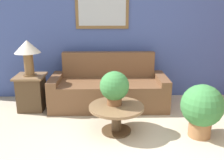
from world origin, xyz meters
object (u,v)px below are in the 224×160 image
object	(u,v)px
couch_main	(109,90)
potted_plant_on_table	(114,87)
table_lamp	(27,50)
side_table	(32,92)
potted_plant_floor	(202,108)
coffee_table	(116,113)

from	to	relation	value
couch_main	potted_plant_on_table	xyz separation A→B (m)	(0.07, -0.99, 0.38)
table_lamp	side_table	bearing A→B (deg)	135.00
side_table	couch_main	bearing A→B (deg)	5.54
table_lamp	couch_main	bearing A→B (deg)	5.54
couch_main	table_lamp	bearing A→B (deg)	-174.46
table_lamp	potted_plant_on_table	bearing A→B (deg)	-29.82
potted_plant_on_table	potted_plant_floor	world-z (taller)	potted_plant_on_table
couch_main	table_lamp	size ratio (longest dim) A/B	3.41
table_lamp	coffee_table	bearing A→B (deg)	-30.98
side_table	table_lamp	size ratio (longest dim) A/B	1.03
couch_main	potted_plant_floor	world-z (taller)	couch_main
couch_main	potted_plant_floor	size ratio (longest dim) A/B	2.73
side_table	coffee_table	bearing A→B (deg)	-30.98
side_table	potted_plant_on_table	world-z (taller)	potted_plant_on_table
table_lamp	potted_plant_on_table	xyz separation A→B (m)	(1.49, -0.85, -0.40)
side_table	table_lamp	world-z (taller)	table_lamp
side_table	potted_plant_floor	world-z (taller)	potted_plant_floor
couch_main	coffee_table	size ratio (longest dim) A/B	2.63
side_table	table_lamp	distance (m)	0.77
potted_plant_floor	couch_main	bearing A→B (deg)	137.38
couch_main	potted_plant_floor	distance (m)	1.79
coffee_table	table_lamp	distance (m)	1.94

